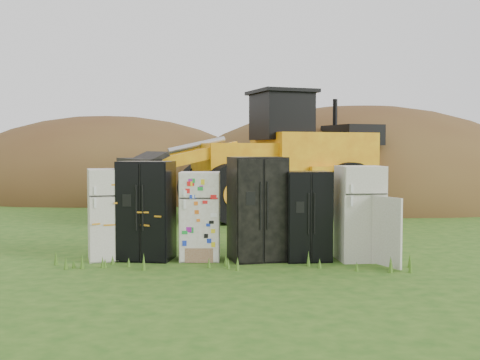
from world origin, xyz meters
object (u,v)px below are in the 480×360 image
object	(u,v)px
fridge_open_door	(360,213)
wheel_loader	(252,154)
fridge_black_right	(306,216)
fridge_leftmost	(109,214)
fridge_sticker	(200,216)
fridge_dark_mid	(257,209)
fridge_black_side	(146,210)

from	to	relation	value
fridge_open_door	wheel_loader	size ratio (longest dim) A/B	0.22
fridge_black_right	fridge_open_door	xyz separation A→B (m)	(1.00, 0.03, 0.05)
fridge_leftmost	fridge_sticker	world-z (taller)	fridge_leftmost
fridge_leftmost	fridge_open_door	size ratio (longest dim) A/B	0.97
fridge_dark_mid	fridge_leftmost	bearing A→B (deg)	163.96
fridge_dark_mid	fridge_open_door	world-z (taller)	fridge_dark_mid
fridge_black_side	fridge_open_door	distance (m)	4.03
fridge_open_door	wheel_loader	bearing A→B (deg)	98.94
fridge_leftmost	fridge_sticker	distance (m)	1.73
fridge_leftmost	fridge_black_side	distance (m)	0.72
fridge_black_right	fridge_black_side	bearing A→B (deg)	170.92
fridge_leftmost	wheel_loader	distance (m)	7.52
fridge_black_side	fridge_dark_mid	distance (m)	2.10
fridge_leftmost	wheel_loader	bearing A→B (deg)	51.48
fridge_leftmost	fridge_black_right	size ratio (longest dim) A/B	1.03
fridge_open_door	fridge_dark_mid	bearing A→B (deg)	172.95
fridge_sticker	fridge_black_right	bearing A→B (deg)	-2.30
fridge_black_side	fridge_sticker	world-z (taller)	fridge_black_side
fridge_black_right	wheel_loader	size ratio (longest dim) A/B	0.21
fridge_sticker	fridge_open_door	distance (m)	3.01
fridge_open_door	fridge_leftmost	bearing A→B (deg)	172.44
fridge_black_side	fridge_dark_mid	bearing A→B (deg)	6.34
fridge_leftmost	fridge_open_door	bearing A→B (deg)	-17.33
fridge_black_side	fridge_black_right	world-z (taller)	fridge_black_side
fridge_sticker	fridge_black_side	bearing A→B (deg)	178.14
fridge_black_right	fridge_open_door	world-z (taller)	fridge_open_door
fridge_black_side	fridge_black_right	bearing A→B (deg)	6.55
fridge_dark_mid	fridge_open_door	xyz separation A→B (m)	(1.93, 0.04, -0.08)
wheel_loader	fridge_open_door	bearing A→B (deg)	-95.31
fridge_leftmost	fridge_black_side	size ratio (longest dim) A/B	0.92
fridge_dark_mid	wheel_loader	size ratio (longest dim) A/B	0.24
fridge_dark_mid	fridge_black_right	size ratio (longest dim) A/B	1.16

